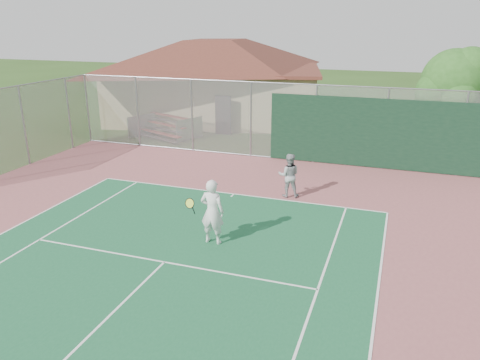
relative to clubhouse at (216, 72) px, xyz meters
The scene contains 7 objects.
back_fence 11.43m from the clubhouse, 44.88° to the right, with size 20.08×0.11×3.53m.
side_fence_left 13.20m from the clubhouse, 108.01° to the right, with size 0.08×9.00×3.50m.
clubhouse is the anchor object (origin of this frame).
bleachers 6.47m from the clubhouse, 96.38° to the right, with size 3.70×2.86×1.15m.
tree 14.36m from the clubhouse, 16.13° to the right, with size 3.61×3.42×5.03m.
player_white_front 18.46m from the clubhouse, 68.55° to the right, with size 1.08×0.66×1.92m.
player_grey_back 15.09m from the clubhouse, 58.05° to the right, with size 0.91×0.79×1.61m.
Camera 1 is at (5.55, -3.42, 6.14)m, focal length 35.00 mm.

